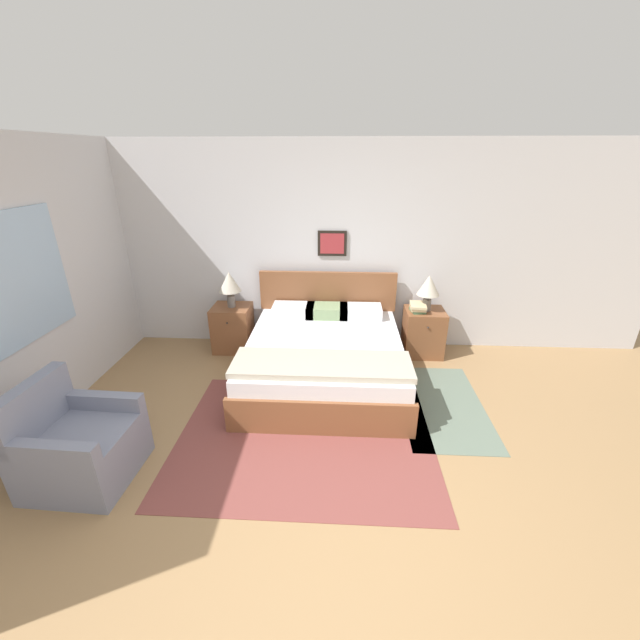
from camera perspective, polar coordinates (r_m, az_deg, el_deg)
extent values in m
plane|color=#99754C|center=(3.08, 1.76, -28.71)|extent=(16.00, 16.00, 0.00)
cube|color=silver|center=(5.06, 2.84, 10.27)|extent=(7.93, 0.06, 2.60)
cube|color=black|center=(5.00, 1.79, 11.08)|extent=(0.36, 0.02, 0.32)
cube|color=#9E2D33|center=(4.99, 1.78, 11.04)|extent=(0.30, 0.00, 0.25)
cube|color=silver|center=(4.56, -35.34, 4.57)|extent=(0.06, 5.40, 2.60)
cube|color=brown|center=(3.79, -2.17, -16.48)|extent=(2.32, 1.85, 0.01)
cube|color=slate|center=(4.37, 17.25, -11.63)|extent=(0.84, 1.51, 0.01)
cube|color=brown|center=(4.50, 0.63, -7.32)|extent=(1.76, 1.93, 0.28)
cube|color=brown|center=(3.62, -0.02, -12.32)|extent=(1.76, 0.06, 0.08)
cube|color=silver|center=(4.38, 0.65, -4.38)|extent=(1.69, 1.85, 0.24)
cube|color=brown|center=(5.09, 1.13, 4.23)|extent=(1.76, 0.06, 0.51)
cube|color=#B2A893|center=(3.79, 0.26, -6.49)|extent=(1.72, 0.54, 0.06)
cube|color=silver|center=(4.97, -3.86, 1.43)|extent=(0.52, 0.32, 0.14)
cube|color=silver|center=(4.94, 5.91, 1.23)|extent=(0.52, 0.32, 0.14)
cube|color=gray|center=(4.94, 1.01, 1.34)|extent=(0.52, 0.32, 0.14)
cube|color=gray|center=(3.78, -31.06, -16.32)|extent=(0.76, 0.74, 0.44)
cube|color=gray|center=(3.75, -36.29, -10.24)|extent=(0.14, 0.72, 0.40)
cube|color=gray|center=(3.82, -29.39, -10.20)|extent=(0.74, 0.13, 0.14)
cube|color=gray|center=(3.44, -34.98, -15.45)|extent=(0.74, 0.13, 0.14)
cube|color=brown|center=(5.29, -12.55, -1.13)|extent=(0.49, 0.44, 0.60)
sphere|color=#332D28|center=(5.02, -13.38, -0.45)|extent=(0.02, 0.02, 0.02)
cube|color=brown|center=(5.21, 14.78, -1.72)|extent=(0.49, 0.44, 0.60)
sphere|color=#332D28|center=(4.94, 15.46, -1.07)|extent=(0.02, 0.02, 0.02)
cylinder|color=slate|center=(5.14, -12.78, 2.69)|extent=(0.10, 0.10, 0.15)
cylinder|color=slate|center=(5.11, -12.88, 3.79)|extent=(0.02, 0.02, 0.06)
cone|color=beige|center=(5.06, -13.04, 5.45)|extent=(0.28, 0.28, 0.25)
cylinder|color=slate|center=(5.07, 15.24, 2.13)|extent=(0.10, 0.10, 0.15)
cylinder|color=slate|center=(5.03, 15.36, 3.25)|extent=(0.02, 0.02, 0.06)
cone|color=beige|center=(4.99, 15.55, 4.93)|extent=(0.28, 0.28, 0.25)
cube|color=#4C7551|center=(5.03, 14.01, 1.37)|extent=(0.18, 0.22, 0.03)
cube|color=beige|center=(5.01, 14.05, 1.76)|extent=(0.18, 0.23, 0.04)
cube|color=beige|center=(5.00, 14.09, 2.13)|extent=(0.21, 0.28, 0.03)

